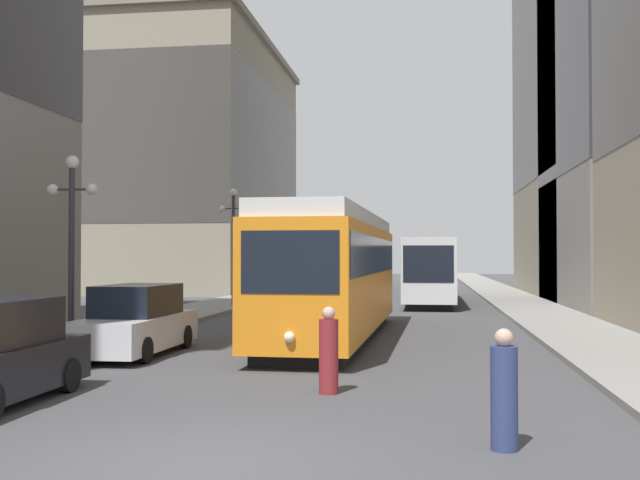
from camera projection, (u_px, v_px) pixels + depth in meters
ground_plane at (203, 460)px, 9.39m from camera, size 200.00×200.00×0.00m
sidewalk_left at (270, 293)px, 50.08m from camera, size 3.30×120.00×0.15m
sidewalk_right at (505, 295)px, 47.87m from camera, size 3.30×120.00×0.15m
streetcar at (335, 271)px, 23.26m from camera, size 2.91×14.13×3.89m
transit_bus at (429, 268)px, 40.46m from camera, size 2.64×12.89×3.45m
parked_car_left_near at (136, 322)px, 19.50m from camera, size 1.90×4.91×1.82m
pedestrian_crossing_near at (504, 393)px, 9.90m from camera, size 0.36×0.36×1.61m
pedestrian_crossing_far at (329, 353)px, 13.96m from camera, size 0.36×0.36×1.63m
lamp_post_left_near at (72, 220)px, 20.00m from camera, size 1.41×0.36×5.13m
lamp_post_left_far at (233, 229)px, 36.61m from camera, size 1.41×0.36×5.74m
building_left_midblock at (188, 164)px, 58.91m from camera, size 13.74×23.83×19.11m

